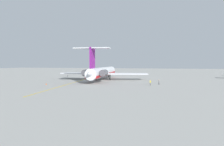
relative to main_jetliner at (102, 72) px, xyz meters
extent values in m
plane|color=#9E9E99|center=(0.22, -8.81, -3.48)|extent=(353.56, 353.56, 0.00)
cylinder|color=silver|center=(-1.23, -0.07, -0.05)|extent=(38.67, 6.18, 4.11)
cone|color=silver|center=(-20.45, -1.11, -0.05)|extent=(4.49, 4.17, 3.94)
cone|color=silver|center=(18.00, 0.97, 0.32)|extent=(6.17, 3.81, 3.49)
cube|color=#B2191E|center=(-1.23, -0.07, -0.98)|extent=(37.82, 6.22, 0.90)
cube|color=silver|center=(-1.51, -10.71, -0.77)|extent=(7.28, 17.42, 0.41)
cube|color=silver|center=(-2.66, 10.48, -0.77)|extent=(9.04, 17.91, 0.41)
cylinder|color=#515156|center=(12.20, -2.65, 0.25)|extent=(5.26, 2.66, 2.38)
cube|color=silver|center=(12.16, -1.94, 0.25)|extent=(3.15, 1.47, 0.49)
cylinder|color=#515156|center=(11.84, 3.95, 0.25)|extent=(5.26, 2.66, 2.38)
cube|color=silver|center=(11.88, 3.24, 0.25)|extent=(3.15, 1.47, 0.49)
cube|color=#7A197F|center=(15.44, 0.83, 5.64)|extent=(5.58, 0.71, 7.27)
cube|color=silver|center=(16.04, -2.43, 8.98)|extent=(4.17, 6.19, 0.29)
cube|color=silver|center=(15.68, 4.15, 8.98)|extent=(4.17, 6.19, 0.29)
cylinder|color=black|center=(-12.98, -0.70, -1.92)|extent=(0.45, 0.45, 3.11)
cylinder|color=black|center=(0.23, -3.28, -1.92)|extent=(0.45, 0.45, 3.11)
cylinder|color=black|center=(-0.12, 3.28, -1.92)|extent=(0.45, 0.45, 3.11)
cylinder|color=black|center=(15.23, 20.76, -3.04)|extent=(0.11, 0.11, 0.87)
cylinder|color=black|center=(15.38, 20.71, -3.04)|extent=(0.11, 0.11, 0.87)
cylinder|color=yellow|center=(15.31, 20.74, -2.26)|extent=(0.29, 0.29, 0.69)
sphere|color=#DBB28E|center=(15.31, 20.74, -1.78)|extent=(0.27, 0.27, 0.27)
cylinder|color=yellow|center=(15.12, 20.80, -2.23)|extent=(0.08, 0.08, 0.59)
cylinder|color=yellow|center=(15.49, 20.67, -2.23)|extent=(0.08, 0.08, 0.59)
cylinder|color=black|center=(11.96, 23.60, -3.07)|extent=(0.10, 0.10, 0.81)
cylinder|color=black|center=(11.89, 23.47, -3.07)|extent=(0.10, 0.10, 0.81)
cylinder|color=gray|center=(11.93, 23.53, -2.34)|extent=(0.27, 0.27, 0.64)
sphere|color=#DBB28E|center=(11.93, 23.53, -1.89)|extent=(0.25, 0.25, 0.25)
cylinder|color=gray|center=(12.01, 23.69, -2.31)|extent=(0.07, 0.07, 0.55)
cylinder|color=gray|center=(11.84, 23.37, -2.31)|extent=(0.07, 0.07, 0.55)
cylinder|color=black|center=(-13.23, -23.18, -3.05)|extent=(0.11, 0.11, 0.85)
cylinder|color=black|center=(-13.22, -23.03, -3.05)|extent=(0.11, 0.11, 0.85)
cylinder|color=gray|center=(-13.23, -23.10, -2.29)|extent=(0.29, 0.29, 0.68)
sphere|color=#8C6647|center=(-13.23, -23.10, -1.81)|extent=(0.27, 0.27, 0.27)
cylinder|color=gray|center=(-13.24, -23.29, -2.25)|extent=(0.08, 0.08, 0.57)
cylinder|color=gray|center=(-13.21, -22.91, -2.25)|extent=(0.08, 0.08, 0.57)
cone|color=#EA590F|center=(21.28, -13.68, -3.20)|extent=(0.40, 0.40, 0.55)
cube|color=gold|center=(-1.23, -8.62, -3.47)|extent=(88.50, 7.14, 0.01)
camera|label=1|loc=(77.27, 22.59, 3.90)|focal=29.90mm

